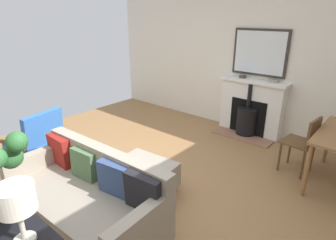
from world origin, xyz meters
TOP-DOWN VIEW (x-y plane):
  - ground_plane at (0.00, 0.00)m, footprint 5.64×6.15m
  - wall_left at (-2.82, 0.00)m, footprint 0.12×6.15m
  - fireplace at (-2.60, 0.31)m, footprint 0.58×1.22m
  - mirror_over_mantel at (-2.73, 0.31)m, footprint 0.04×0.97m
  - mantel_bowl_near at (-2.64, 0.08)m, footprint 0.13×0.13m
  - mantel_bowl_far at (-2.64, 0.63)m, footprint 0.17×0.17m
  - sofa at (0.76, 0.10)m, footprint 0.87×1.81m
  - ottoman at (-0.02, 0.13)m, footprint 0.64×0.76m
  - armchair_accent at (0.50, -1.43)m, footprint 0.78×0.70m
  - table_lamp_far_end at (1.56, 0.65)m, footprint 0.24×0.24m
  - dining_chair_near_fireplace at (-1.76, 1.47)m, footprint 0.44×0.44m

SIDE VIEW (x-z plane):
  - ground_plane at x=0.00m, z-range -0.01..0.00m
  - ottoman at x=-0.02m, z-range 0.04..0.44m
  - sofa at x=0.76m, z-range -0.04..0.76m
  - fireplace at x=-2.60m, z-range -0.06..0.96m
  - armchair_accent at x=0.50m, z-range 0.05..0.93m
  - dining_chair_near_fireplace at x=-1.76m, z-range 0.08..0.91m
  - table_lamp_far_end at x=1.56m, z-range 0.83..1.25m
  - mantel_bowl_near at x=-2.64m, z-range 1.02..1.06m
  - mantel_bowl_far at x=-2.64m, z-range 1.02..1.07m
  - wall_left at x=-2.82m, z-range 0.00..2.84m
  - mirror_over_mantel at x=-2.73m, z-range 1.08..1.88m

